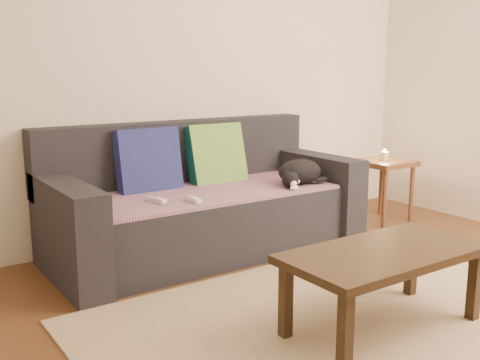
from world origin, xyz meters
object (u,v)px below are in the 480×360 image
(wii_remote_a, at_px, (157,200))
(coffee_table, at_px, (385,260))
(sofa, at_px, (203,207))
(wii_remote_b, at_px, (193,200))
(side_table, at_px, (384,171))
(cat, at_px, (299,173))

(wii_remote_a, relative_size, coffee_table, 0.15)
(sofa, bearing_deg, wii_remote_b, -128.74)
(wii_remote_b, distance_m, coffee_table, 1.25)
(sofa, relative_size, wii_remote_a, 14.00)
(wii_remote_a, bearing_deg, sofa, -77.99)
(wii_remote_b, distance_m, side_table, 1.88)
(cat, relative_size, wii_remote_a, 2.68)
(side_table, bearing_deg, wii_remote_b, -175.21)
(wii_remote_b, relative_size, side_table, 0.30)
(sofa, height_order, wii_remote_b, sofa)
(cat, bearing_deg, side_table, 11.75)
(coffee_table, bearing_deg, side_table, 41.61)
(wii_remote_a, relative_size, side_table, 0.30)
(cat, bearing_deg, wii_remote_b, -170.89)
(sofa, relative_size, side_table, 4.17)
(side_table, distance_m, coffee_table, 2.04)
(cat, xyz_separation_m, side_table, (0.99, 0.10, -0.11))
(side_table, height_order, coffee_table, side_table)
(sofa, height_order, side_table, sofa)
(side_table, relative_size, coffee_table, 0.50)
(coffee_table, bearing_deg, wii_remote_b, 106.22)
(side_table, xyz_separation_m, coffee_table, (-1.52, -1.35, -0.06))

